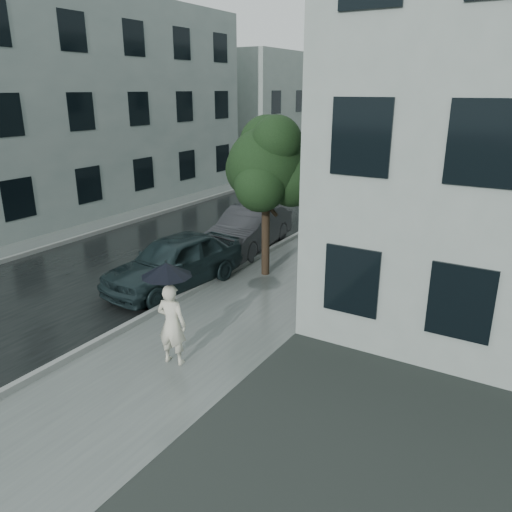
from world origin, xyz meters
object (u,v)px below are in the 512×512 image
Objects in this scene: pedestrian at (172,324)px; lamp_post at (340,143)px; car_near at (174,261)px; street_tree at (268,165)px; car_far at (249,229)px.

lamp_post is at bearing -90.98° from pedestrian.
pedestrian is at bearing -43.61° from car_near.
street_tree reaches higher than car_near.
lamp_post reaches higher than street_tree.
street_tree is at bearing 60.24° from car_near.
lamp_post is (-0.99, 8.05, -0.13)m from street_tree.
street_tree reaches higher than pedestrian.
pedestrian is 0.31× the size of lamp_post.
pedestrian is 0.37× the size of street_tree.
car_far is at bearing 97.91° from car_near.
street_tree is at bearing -51.54° from car_far.
car_near is at bearing -126.95° from street_tree.
lamp_post is (-1.97, 13.72, 2.34)m from pedestrian.
lamp_post reaches higher than car_far.
pedestrian is 8.00m from car_far.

